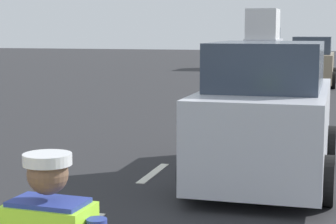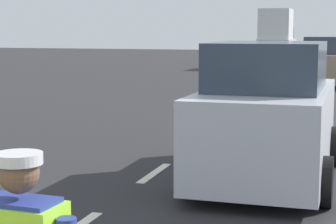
% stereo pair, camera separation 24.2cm
% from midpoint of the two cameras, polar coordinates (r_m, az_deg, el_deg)
% --- Properties ---
extents(ground_plane, '(96.00, 96.00, 0.00)m').
position_cam_midpoint_polar(ground_plane, '(21.93, 9.24, 1.48)').
color(ground_plane, '#28282B').
extents(lane_center_line, '(0.14, 46.40, 0.01)m').
position_cam_midpoint_polar(lane_center_line, '(26.08, 10.52, 2.43)').
color(lane_center_line, silver).
rests_on(lane_center_line, ground).
extents(delivery_truck, '(2.16, 4.60, 3.54)m').
position_cam_midpoint_polar(delivery_truck, '(38.35, 10.21, 6.47)').
color(delivery_truck, silver).
rests_on(delivery_truck, ground).
extents(car_outgoing_far, '(1.94, 4.36, 2.03)m').
position_cam_midpoint_polar(car_outgoing_far, '(26.36, 14.48, 4.41)').
color(car_outgoing_far, gray).
rests_on(car_outgoing_far, ground).
extents(car_outgoing_ahead, '(2.06, 4.17, 2.13)m').
position_cam_midpoint_polar(car_outgoing_ahead, '(9.59, 9.97, -0.42)').
color(car_outgoing_ahead, silver).
rests_on(car_outgoing_ahead, ground).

